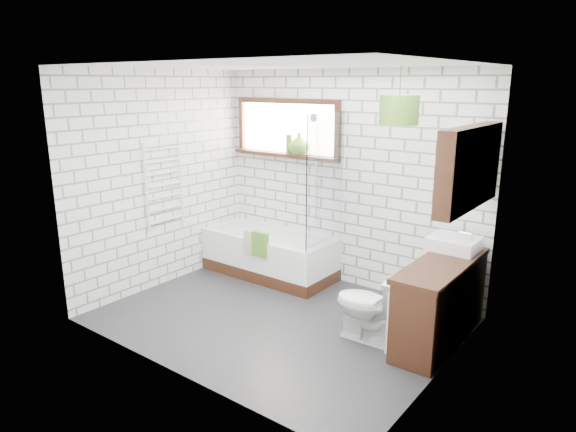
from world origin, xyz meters
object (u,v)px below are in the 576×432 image
Objects in this scene: pendant at (399,110)px; toilet at (370,306)px; vanity at (440,302)px; basin at (454,244)px; bathtub at (270,254)px.

toilet is at bearing -81.10° from pendant.
toilet is 1.89× the size of pendant.
basin reaches higher than vanity.
vanity is at bearing -17.42° from pendant.
pendant reaches higher than bathtub.
basin is at bearing 98.25° from vanity.
bathtub is 3.68× the size of basin.
pendant is at bearing -6.20° from bathtub.
pendant is (-0.55, -0.22, 1.26)m from basin.
toilet is at bearing -143.51° from vanity.
basin is 1.40m from pendant.
vanity is 0.64m from toilet.
pendant is at bearing -172.59° from toilet.
pendant is at bearing -157.77° from basin.
basin is (2.28, 0.03, 0.57)m from bathtub.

